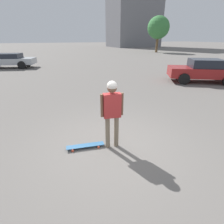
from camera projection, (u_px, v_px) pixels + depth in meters
name	position (u px, v px, depth m)	size (l,w,h in m)	color
ground_plane	(112.00, 146.00, 4.69)	(220.00, 220.00, 0.00)	slate
person	(112.00, 107.00, 4.25)	(0.56, 0.28, 1.78)	#7A6B56
skateboard	(85.00, 146.00, 4.61)	(1.00, 0.36, 0.08)	#336693
car_parked_near	(203.00, 70.00, 11.23)	(4.47, 3.64, 1.45)	maroon
car_parked_far	(8.00, 60.00, 16.59)	(5.09, 3.09, 1.33)	#ADB2B7
building_block_distant	(134.00, 5.00, 51.84)	(14.17, 10.84, 23.41)	slate
tree_distant	(158.00, 28.00, 33.02)	(4.11, 4.11, 6.52)	brown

